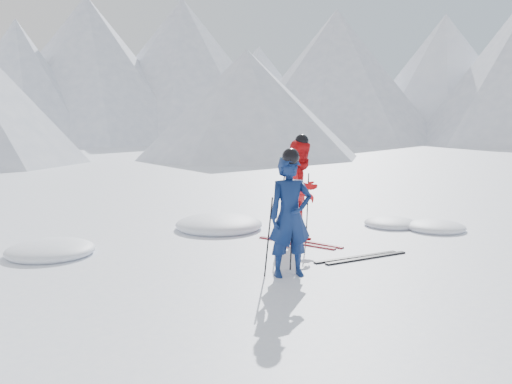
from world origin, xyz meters
TOP-DOWN VIEW (x-y plane):
  - ground at (0.00, 0.00)m, footprint 160.00×160.00m
  - mountain_range at (5.71, 35.31)m, footprint 106.15×62.94m
  - skier_blue at (-2.22, -0.98)m, footprint 0.79×0.65m
  - skier_red at (-0.63, 0.57)m, footprint 1.13×0.98m
  - pole_blue_left at (-2.52, -0.83)m, footprint 0.12×0.09m
  - pole_blue_right at (-1.97, -0.73)m, footprint 0.12×0.07m
  - pole_red_left at (-0.93, 0.82)m, footprint 0.13×0.10m
  - pole_red_right at (-0.33, 0.72)m, footprint 0.13×0.09m
  - ski_worn_left at (-0.75, 0.57)m, footprint 0.57×1.65m
  - ski_worn_right at (-0.51, 0.57)m, footprint 0.46×1.68m
  - ski_loose_a at (-0.60, -0.86)m, footprint 1.69×0.39m
  - ski_loose_b at (-0.50, -1.01)m, footprint 1.70×0.33m
  - snow_lumps at (-1.19, 1.98)m, footprint 8.75×4.49m

SIDE VIEW (x-z plane):
  - ground at x=0.00m, z-range 0.00..0.00m
  - snow_lumps at x=-1.19m, z-range -0.21..0.21m
  - ski_worn_left at x=-0.75m, z-range 0.00..0.03m
  - ski_worn_right at x=-0.51m, z-range 0.00..0.03m
  - ski_loose_a at x=-0.60m, z-range 0.00..0.03m
  - ski_loose_b at x=-0.50m, z-range 0.00..0.03m
  - pole_blue_left at x=-2.52m, z-range 0.00..1.23m
  - pole_blue_right at x=-1.97m, z-range 0.00..1.23m
  - pole_red_left at x=-0.93m, z-range 0.00..1.33m
  - pole_red_right at x=-0.33m, z-range 0.00..1.33m
  - skier_blue at x=-2.22m, z-range 0.00..1.85m
  - skier_red at x=-0.63m, z-range 0.00..1.99m
  - mountain_range at x=5.71m, z-range -1.04..14.49m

